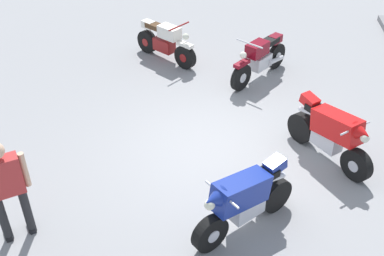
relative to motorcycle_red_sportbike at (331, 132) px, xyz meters
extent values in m
plane|color=gray|center=(0.00, -2.07, -0.59)|extent=(40.00, 40.00, 0.00)
cylinder|color=black|center=(0.52, 0.42, -0.29)|extent=(0.57, 0.50, 0.60)
cylinder|color=black|center=(-0.54, -0.43, -0.29)|extent=(0.61, 0.55, 0.60)
cylinder|color=silver|center=(0.52, 0.42, -0.29)|extent=(0.28, 0.27, 0.21)
cylinder|color=silver|center=(-0.54, -0.43, -0.29)|extent=(0.28, 0.27, 0.21)
cube|color=silver|center=(-0.05, -0.04, -0.19)|extent=(0.61, 0.57, 0.32)
cube|color=red|center=(0.07, 0.06, 0.21)|extent=(1.00, 0.90, 0.57)
cone|color=red|center=(0.47, 0.38, 0.36)|extent=(0.49, 0.49, 0.39)
cube|color=black|center=(-0.24, -0.19, 0.28)|extent=(0.63, 0.58, 0.12)
cube|color=red|center=(-0.48, -0.38, 0.36)|extent=(0.41, 0.39, 0.23)
cylinder|color=silver|center=(-0.39, -0.41, 0.18)|extent=(0.36, 0.32, 0.17)
cylinder|color=silver|center=(-0.49, -0.29, 0.18)|extent=(0.36, 0.32, 0.17)
cylinder|color=silver|center=(0.37, 0.29, 0.38)|extent=(0.47, 0.57, 0.04)
sphere|color=silver|center=(0.54, 0.43, 0.31)|extent=(0.16, 0.16, 0.16)
cylinder|color=black|center=(2.36, -2.00, -0.29)|extent=(0.53, 0.54, 0.60)
cylinder|color=black|center=(1.41, -1.04, -0.29)|extent=(0.58, 0.58, 0.60)
cylinder|color=silver|center=(2.36, -2.00, -0.29)|extent=(0.28, 0.28, 0.21)
cylinder|color=silver|center=(1.41, -1.04, -0.29)|extent=(0.28, 0.28, 0.21)
cube|color=silver|center=(1.85, -1.48, -0.19)|extent=(0.59, 0.60, 0.32)
cube|color=navy|center=(1.96, -1.59, 0.21)|extent=(0.95, 0.96, 0.57)
cone|color=navy|center=(2.32, -1.96, 0.36)|extent=(0.49, 0.49, 0.39)
cube|color=black|center=(1.68, -1.31, 0.28)|extent=(0.61, 0.61, 0.12)
cube|color=navy|center=(1.47, -1.09, 0.36)|extent=(0.40, 0.40, 0.23)
cylinder|color=silver|center=(1.45, -1.18, 0.18)|extent=(0.34, 0.34, 0.17)
cylinder|color=silver|center=(1.56, -1.07, 0.18)|extent=(0.34, 0.34, 0.17)
cylinder|color=silver|center=(2.22, -1.86, 0.38)|extent=(0.52, 0.52, 0.04)
sphere|color=silver|center=(2.38, -2.02, 0.31)|extent=(0.16, 0.16, 0.16)
cylinder|color=black|center=(-3.28, -3.06, -0.29)|extent=(0.48, 0.58, 0.60)
cylinder|color=black|center=(-4.06, -4.16, -0.29)|extent=(0.48, 0.58, 0.60)
cylinder|color=maroon|center=(-3.28, -3.06, -0.29)|extent=(0.27, 0.28, 0.21)
cylinder|color=maroon|center=(-4.06, -4.16, -0.29)|extent=(0.27, 0.28, 0.21)
cube|color=maroon|center=(-3.70, -3.65, -0.19)|extent=(0.55, 0.62, 0.32)
cube|color=white|center=(-3.58, -3.49, 0.21)|extent=(0.59, 0.64, 0.30)
cube|color=white|center=(-3.28, -3.06, 0.04)|extent=(0.39, 0.45, 0.08)
cube|color=#4C331E|center=(-3.84, -3.86, 0.23)|extent=(0.56, 0.64, 0.12)
cube|color=white|center=(-4.02, -4.10, 0.21)|extent=(0.36, 0.39, 0.18)
cylinder|color=maroon|center=(-4.07, -3.88, -0.24)|extent=(0.41, 0.52, 0.16)
cylinder|color=maroon|center=(-3.39, -3.22, 0.46)|extent=(0.59, 0.44, 0.04)
sphere|color=silver|center=(-3.26, -3.04, 0.26)|extent=(0.16, 0.16, 0.16)
cylinder|color=black|center=(-2.36, -1.67, -0.27)|extent=(0.59, 0.47, 0.64)
cylinder|color=black|center=(-3.55, -0.83, -0.27)|extent=(0.59, 0.47, 0.64)
cylinder|color=silver|center=(-2.36, -1.67, -0.27)|extent=(0.26, 0.24, 0.22)
cylinder|color=silver|center=(-3.55, -0.83, -0.27)|extent=(0.26, 0.24, 0.22)
cube|color=silver|center=(-2.99, -1.22, -0.17)|extent=(0.62, 0.55, 0.32)
cube|color=maroon|center=(-2.83, -1.33, 0.23)|extent=(0.64, 0.58, 0.30)
cube|color=maroon|center=(-2.36, -1.67, 0.08)|extent=(0.45, 0.38, 0.08)
cube|color=black|center=(-3.20, -1.07, 0.25)|extent=(0.64, 0.56, 0.12)
cube|color=maroon|center=(-3.44, -0.90, 0.23)|extent=(0.39, 0.36, 0.18)
cylinder|color=silver|center=(-3.22, -0.85, -0.22)|extent=(0.52, 0.41, 0.16)
cylinder|color=silver|center=(-2.56, -1.53, 0.48)|extent=(0.43, 0.59, 0.04)
sphere|color=silver|center=(-2.38, -1.65, 0.28)|extent=(0.16, 0.16, 0.16)
cylinder|color=#262628|center=(2.35, -4.78, -0.16)|extent=(0.18, 0.18, 0.88)
cube|color=black|center=(2.30, -4.81, -0.55)|extent=(0.27, 0.23, 0.08)
cylinder|color=#262628|center=(2.54, -5.06, -0.16)|extent=(0.18, 0.18, 0.88)
cube|color=black|center=(2.49, -5.10, -0.55)|extent=(0.27, 0.23, 0.08)
cube|color=#B23333|center=(2.44, -4.92, 0.60)|extent=(0.46, 0.53, 0.62)
cylinder|color=#D8AD8C|center=(2.28, -4.68, 0.61)|extent=(0.12, 0.12, 0.59)
camera|label=1|loc=(7.06, -1.75, 4.93)|focal=43.65mm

